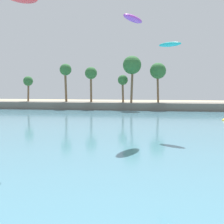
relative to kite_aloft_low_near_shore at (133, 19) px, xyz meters
The scene contains 4 objects.
sea 31.93m from the kite_aloft_low_near_shore, 90.47° to the left, with size 220.00×106.93×0.06m, color teal.
palm_headland 43.83m from the kite_aloft_low_near_shore, 89.58° to the left, with size 92.10×6.48×12.63m.
kite_aloft_low_near_shore is the anchor object (origin of this frame).
kite_aloft_drifting_left 5.03m from the kite_aloft_low_near_shore, 31.85° to the left, with size 2.98×1.01×0.42m, color #1EADB2.
Camera 1 is at (3.75, -2.78, 5.64)m, focal length 52.13 mm.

